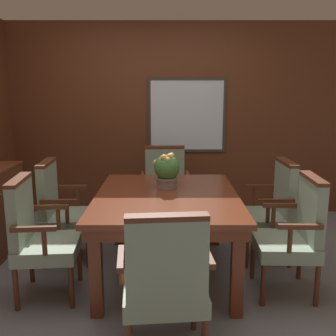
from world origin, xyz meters
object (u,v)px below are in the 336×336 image
at_px(chair_left_far, 62,207).
at_px(chair_right_near, 296,232).
at_px(dining_table, 168,204).
at_px(chair_right_far, 273,207).
at_px(chair_left_near, 39,234).
at_px(potted_plant, 168,170).
at_px(chair_head_far, 166,185).
at_px(chair_head_near, 166,281).

distance_m(chair_left_far, chair_right_near, 2.13).
bearing_deg(dining_table, chair_left_far, 162.55).
xyz_separation_m(dining_table, chair_right_far, (1.01, 0.33, -0.13)).
height_order(chair_left_near, chair_right_near, same).
relative_size(chair_right_far, potted_plant, 2.98).
xyz_separation_m(chair_left_far, chair_right_near, (2.03, -0.64, 0.00)).
xyz_separation_m(chair_left_near, chair_head_far, (0.99, 1.56, 0.00)).
height_order(chair_head_near, potted_plant, potted_plant).
xyz_separation_m(chair_right_far, chair_right_near, (0.01, -0.66, 0.00)).
relative_size(chair_left_near, chair_head_far, 1.00).
height_order(chair_left_far, potted_plant, potted_plant).
bearing_deg(chair_left_near, chair_left_far, -4.67).
distance_m(chair_right_far, chair_right_near, 0.66).
relative_size(dining_table, potted_plant, 4.80).
relative_size(chair_left_far, chair_right_near, 1.00).
bearing_deg(dining_table, chair_left_near, -159.76).
relative_size(dining_table, chair_right_far, 1.61).
bearing_deg(chair_left_far, chair_right_near, -110.10).
xyz_separation_m(chair_left_near, potted_plant, (1.01, 0.60, 0.39)).
height_order(chair_left_near, chair_right_far, same).
bearing_deg(chair_right_far, dining_table, -72.84).
height_order(chair_head_near, chair_left_near, same).
relative_size(chair_head_near, chair_head_far, 1.00).
bearing_deg(potted_plant, chair_left_near, -149.20).
height_order(dining_table, chair_head_near, chair_head_near).
distance_m(chair_left_near, chair_head_far, 1.84).
height_order(dining_table, chair_left_far, chair_left_far).
distance_m(dining_table, chair_head_far, 1.19).
relative_size(chair_left_near, potted_plant, 2.98).
height_order(dining_table, chair_left_near, chair_left_near).
distance_m(chair_left_near, chair_right_near, 2.03).
xyz_separation_m(chair_head_far, chair_right_far, (1.03, -0.85, 0.00)).
height_order(dining_table, chair_right_far, chair_right_far).
bearing_deg(chair_right_far, chair_head_near, -35.75).
height_order(chair_head_near, chair_right_near, same).
bearing_deg(chair_right_near, chair_right_far, -177.26).
bearing_deg(chair_head_near, dining_table, -95.65).
bearing_deg(chair_left_far, dining_table, -110.04).
xyz_separation_m(chair_left_far, chair_head_near, (1.01, -1.46, 0.00)).
height_order(dining_table, chair_head_far, chair_head_far).
bearing_deg(chair_right_far, chair_head_far, -130.58).
relative_size(chair_head_near, potted_plant, 2.98).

